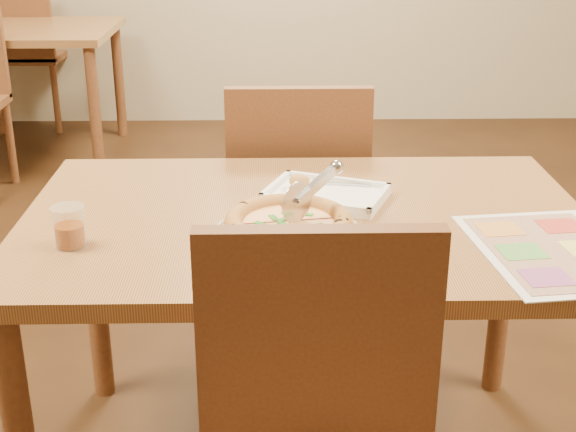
{
  "coord_description": "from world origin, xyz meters",
  "views": [
    {
      "loc": [
        -0.08,
        -1.71,
        1.4
      ],
      "look_at": [
        -0.04,
        -0.13,
        0.77
      ],
      "focal_mm": 50.0,
      "sensor_mm": 36.0,
      "label": 1
    }
  ],
  "objects_px": {
    "chair_far": "(297,188)",
    "plate": "(288,234)",
    "dining_table": "(306,248)",
    "pizza": "(289,223)",
    "menu": "(554,251)",
    "bg_chair_far": "(24,40)",
    "glass_tumbler": "(69,229)",
    "appetizer_tray": "(324,195)",
    "pizza_cutter": "(310,191)"
  },
  "relations": [
    {
      "from": "chair_far",
      "to": "plate",
      "type": "relative_size",
      "value": 1.5
    },
    {
      "from": "dining_table",
      "to": "pizza",
      "type": "distance_m",
      "value": 0.17
    },
    {
      "from": "pizza",
      "to": "menu",
      "type": "height_order",
      "value": "pizza"
    },
    {
      "from": "bg_chair_far",
      "to": "pizza",
      "type": "xyz_separation_m",
      "value": [
        1.56,
        -3.42,
        0.18
      ]
    },
    {
      "from": "chair_far",
      "to": "menu",
      "type": "height_order",
      "value": "chair_far"
    },
    {
      "from": "chair_far",
      "to": "plate",
      "type": "height_order",
      "value": "chair_far"
    },
    {
      "from": "chair_far",
      "to": "bg_chair_far",
      "type": "bearing_deg",
      "value": -59.35
    },
    {
      "from": "glass_tumbler",
      "to": "menu",
      "type": "xyz_separation_m",
      "value": [
        1.0,
        -0.05,
        -0.04
      ]
    },
    {
      "from": "dining_table",
      "to": "appetizer_tray",
      "type": "bearing_deg",
      "value": 65.06
    },
    {
      "from": "bg_chair_far",
      "to": "plate",
      "type": "xyz_separation_m",
      "value": [
        1.56,
        -3.43,
        0.16
      ]
    },
    {
      "from": "dining_table",
      "to": "glass_tumbler",
      "type": "distance_m",
      "value": 0.54
    },
    {
      "from": "dining_table",
      "to": "menu",
      "type": "relative_size",
      "value": 3.11
    },
    {
      "from": "menu",
      "to": "appetizer_tray",
      "type": "bearing_deg",
      "value": 145.01
    },
    {
      "from": "chair_far",
      "to": "plate",
      "type": "xyz_separation_m",
      "value": [
        -0.04,
        -0.73,
        0.16
      ]
    },
    {
      "from": "bg_chair_far",
      "to": "appetizer_tray",
      "type": "height_order",
      "value": "bg_chair_far"
    },
    {
      "from": "pizza",
      "to": "glass_tumbler",
      "type": "bearing_deg",
      "value": -174.49
    },
    {
      "from": "menu",
      "to": "dining_table",
      "type": "bearing_deg",
      "value": 156.65
    },
    {
      "from": "chair_far",
      "to": "pizza_cutter",
      "type": "relative_size",
      "value": 3.55
    },
    {
      "from": "dining_table",
      "to": "pizza",
      "type": "height_order",
      "value": "pizza"
    },
    {
      "from": "pizza",
      "to": "pizza_cutter",
      "type": "relative_size",
      "value": 2.09
    },
    {
      "from": "pizza",
      "to": "pizza_cutter",
      "type": "xyz_separation_m",
      "value": [
        0.05,
        0.02,
        0.06
      ]
    },
    {
      "from": "pizza_cutter",
      "to": "menu",
      "type": "height_order",
      "value": "pizza_cutter"
    },
    {
      "from": "dining_table",
      "to": "chair_far",
      "type": "height_order",
      "value": "chair_far"
    },
    {
      "from": "plate",
      "to": "glass_tumbler",
      "type": "distance_m",
      "value": 0.46
    },
    {
      "from": "dining_table",
      "to": "chair_far",
      "type": "bearing_deg",
      "value": 90.0
    },
    {
      "from": "menu",
      "to": "glass_tumbler",
      "type": "bearing_deg",
      "value": 177.13
    },
    {
      "from": "dining_table",
      "to": "glass_tumbler",
      "type": "relative_size",
      "value": 14.81
    },
    {
      "from": "pizza_cutter",
      "to": "pizza",
      "type": "bearing_deg",
      "value": 161.9
    },
    {
      "from": "glass_tumbler",
      "to": "menu",
      "type": "distance_m",
      "value": 1.0
    },
    {
      "from": "pizza_cutter",
      "to": "bg_chair_far",
      "type": "bearing_deg",
      "value": 69.81
    },
    {
      "from": "dining_table",
      "to": "plate",
      "type": "distance_m",
      "value": 0.17
    },
    {
      "from": "pizza_cutter",
      "to": "glass_tumbler",
      "type": "distance_m",
      "value": 0.51
    },
    {
      "from": "bg_chair_far",
      "to": "pizza",
      "type": "relative_size",
      "value": 1.69
    },
    {
      "from": "dining_table",
      "to": "bg_chair_far",
      "type": "height_order",
      "value": "bg_chair_far"
    },
    {
      "from": "pizza",
      "to": "bg_chair_far",
      "type": "bearing_deg",
      "value": 114.45
    },
    {
      "from": "dining_table",
      "to": "plate",
      "type": "relative_size",
      "value": 4.15
    },
    {
      "from": "plate",
      "to": "menu",
      "type": "relative_size",
      "value": 0.75
    },
    {
      "from": "pizza_cutter",
      "to": "appetizer_tray",
      "type": "height_order",
      "value": "pizza_cutter"
    },
    {
      "from": "chair_far",
      "to": "pizza_cutter",
      "type": "xyz_separation_m",
      "value": [
        0.0,
        -0.7,
        0.25
      ]
    },
    {
      "from": "dining_table",
      "to": "menu",
      "type": "bearing_deg",
      "value": -23.35
    },
    {
      "from": "plate",
      "to": "pizza",
      "type": "xyz_separation_m",
      "value": [
        0.0,
        0.01,
        0.02
      ]
    },
    {
      "from": "dining_table",
      "to": "chair_far",
      "type": "distance_m",
      "value": 0.61
    },
    {
      "from": "pizza",
      "to": "appetizer_tray",
      "type": "height_order",
      "value": "same"
    },
    {
      "from": "appetizer_tray",
      "to": "glass_tumbler",
      "type": "bearing_deg",
      "value": -153.89
    },
    {
      "from": "pizza_cutter",
      "to": "appetizer_tray",
      "type": "bearing_deg",
      "value": 32.19
    },
    {
      "from": "bg_chair_far",
      "to": "glass_tumbler",
      "type": "height_order",
      "value": "bg_chair_far"
    },
    {
      "from": "bg_chair_far",
      "to": "menu",
      "type": "bearing_deg",
      "value": 120.85
    },
    {
      "from": "menu",
      "to": "pizza_cutter",
      "type": "bearing_deg",
      "value": 166.65
    },
    {
      "from": "chair_far",
      "to": "glass_tumbler",
      "type": "xyz_separation_m",
      "value": [
        -0.5,
        -0.77,
        0.19
      ]
    },
    {
      "from": "appetizer_tray",
      "to": "glass_tumbler",
      "type": "xyz_separation_m",
      "value": [
        -0.55,
        -0.27,
        0.03
      ]
    }
  ]
}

